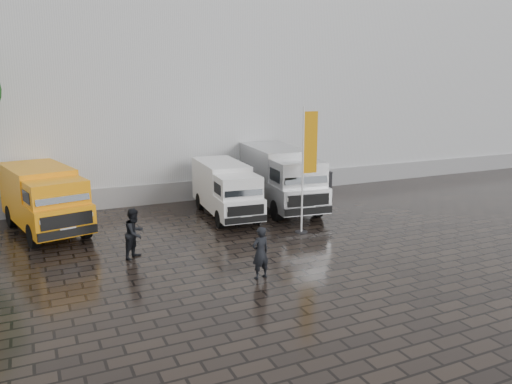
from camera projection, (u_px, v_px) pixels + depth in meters
ground at (286, 241)px, 18.93m from camera, size 120.00×120.00×0.00m
exhibition_hall at (199, 80)px, 32.63m from camera, size 44.00×16.00×12.00m
hall_plinth at (249, 185)px, 26.69m from camera, size 44.00×0.15×1.00m
van_yellow at (45, 201)px, 19.86m from camera, size 3.32×5.91×2.57m
van_white at (226, 190)px, 22.25m from camera, size 2.22×5.54×2.35m
van_silver at (280, 179)px, 23.68m from camera, size 2.90×6.72×2.83m
flagpole at (307, 163)px, 19.50m from camera, size 0.88×0.50×5.01m
wheelie_bin at (326, 180)px, 28.21m from camera, size 0.70×0.70×0.95m
person_front at (260, 253)px, 15.21m from camera, size 0.66×0.49×1.65m
person_tent at (135, 233)px, 17.00m from camera, size 1.06×1.06×1.74m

